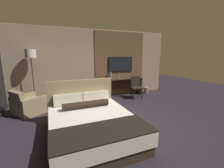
{
  "coord_description": "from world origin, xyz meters",
  "views": [
    {
      "loc": [
        -1.56,
        -3.47,
        1.81
      ],
      "look_at": [
        0.3,
        0.93,
        0.85
      ],
      "focal_mm": 24.0,
      "sensor_mm": 36.0,
      "label": 1
    }
  ],
  "objects": [
    {
      "name": "bed",
      "position": [
        -0.78,
        -0.42,
        0.3
      ],
      "size": [
        1.78,
        2.24,
        1.12
      ],
      "color": "#33281E",
      "rests_on": "ground_plane"
    },
    {
      "name": "desk_chair",
      "position": [
        1.74,
        1.75,
        0.53
      ],
      "size": [
        0.53,
        0.53,
        0.89
      ],
      "rotation": [
        0.0,
        0.0,
        -0.23
      ],
      "color": "#28231E",
      "rests_on": "ground_plane"
    },
    {
      "name": "waste_bin",
      "position": [
        2.58,
        2.2,
        0.14
      ],
      "size": [
        0.22,
        0.22,
        0.28
      ],
      "color": "gray",
      "rests_on": "ground_plane"
    },
    {
      "name": "desk",
      "position": [
        1.38,
        2.33,
        0.52
      ],
      "size": [
        1.81,
        0.47,
        0.77
      ],
      "color": "#422D1E",
      "rests_on": "ground_plane"
    },
    {
      "name": "vase_short",
      "position": [
        1.21,
        2.34,
        0.88
      ],
      "size": [
        0.09,
        0.09,
        0.21
      ],
      "color": "#846647",
      "rests_on": "desk"
    },
    {
      "name": "tv",
      "position": [
        1.38,
        2.52,
        1.36
      ],
      "size": [
        1.16,
        0.04,
        0.65
      ],
      "color": "black"
    },
    {
      "name": "floor_lamp",
      "position": [
        -2.08,
        2.26,
        1.67
      ],
      "size": [
        0.34,
        0.34,
        1.97
      ],
      "color": "#282623",
      "rests_on": "ground_plane"
    },
    {
      "name": "armchair_by_window",
      "position": [
        -2.22,
        1.61,
        0.26
      ],
      "size": [
        1.14,
        1.15,
        0.77
      ],
      "rotation": [
        0.0,
        0.0,
        2.17
      ],
      "color": "#998460",
      "rests_on": "ground_plane"
    },
    {
      "name": "ground_plane",
      "position": [
        0.0,
        0.0,
        0.0
      ],
      "size": [
        16.0,
        16.0,
        0.0
      ],
      "primitive_type": "plane",
      "color": "#28232D"
    },
    {
      "name": "vase_tall",
      "position": [
        0.84,
        2.4,
        0.91
      ],
      "size": [
        0.15,
        0.15,
        0.28
      ],
      "color": "#4C706B",
      "rests_on": "desk"
    },
    {
      "name": "wall_back_tv_panel",
      "position": [
        0.18,
        2.59,
        1.4
      ],
      "size": [
        7.2,
        0.09,
        2.8
      ],
      "color": "tan",
      "rests_on": "ground_plane"
    }
  ]
}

